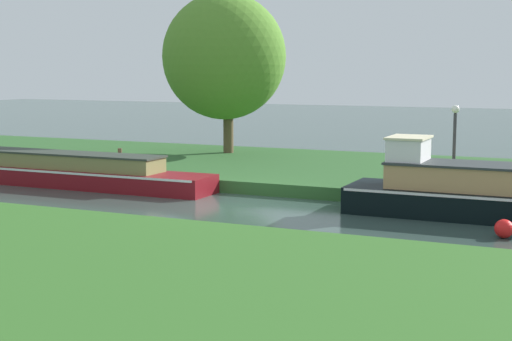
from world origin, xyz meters
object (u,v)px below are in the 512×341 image
Objects in this scene: black_narrowboat at (495,194)px; mooring_post_far at (120,159)px; lamp_post at (455,134)px; maroon_barge at (62,171)px; mooring_post_near at (405,179)px; willow_tree_left at (224,57)px; channel_buoy at (504,229)px.

mooring_post_far is at bearing 173.12° from black_narrowboat.
lamp_post is (-1.56, 2.68, 1.32)m from black_narrowboat.
black_narrowboat reaches higher than maroon_barge.
lamp_post reaches higher than mooring_post_near.
black_narrowboat is 3.17m from mooring_post_near.
maroon_barge reaches higher than mooring_post_near.
lamp_post is at bearing -26.42° from willow_tree_left.
lamp_post is 5.47× the size of channel_buoy.
willow_tree_left reaches higher than mooring_post_near.
black_narrowboat is at bearing -59.85° from lamp_post.
willow_tree_left is 14.85× the size of channel_buoy.
mooring_post_near is at bearing 130.09° from channel_buoy.
black_narrowboat is 18.20× the size of channel_buoy.
black_narrowboat is 10.54× the size of mooring_post_far.
black_narrowboat is (14.08, 0.00, 0.15)m from maroon_barge.
channel_buoy is (12.39, -10.16, -4.19)m from willow_tree_left.
channel_buoy is (13.30, -3.89, -0.56)m from mooring_post_far.
mooring_post_far is (-11.24, -1.13, -1.19)m from lamp_post.
willow_tree_left is 16.56m from channel_buoy.
mooring_post_near is 1.29× the size of channel_buoy.
maroon_barge is 24.29× the size of channel_buoy.
maroon_barge is 11.42m from mooring_post_near.
maroon_barge is 18.78× the size of mooring_post_near.
black_narrowboat reaches higher than mooring_post_far.
mooring_post_far reaches higher than mooring_post_near.
willow_tree_left is 11.79m from lamp_post.
black_narrowboat is 14.07× the size of mooring_post_near.
lamp_post is at bearing 12.07° from maroon_barge.
mooring_post_far is (1.29, 1.54, 0.29)m from maroon_barge.
black_narrowboat is at bearing 102.17° from channel_buoy.
maroon_barge is at bearing -167.93° from lamp_post.
mooring_post_near is at bearing -34.51° from willow_tree_left.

